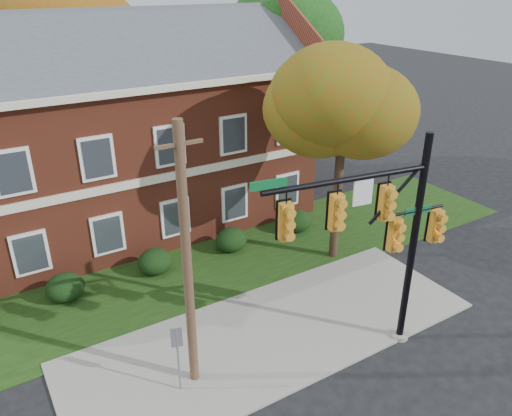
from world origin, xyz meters
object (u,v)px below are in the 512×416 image
hedge_left (65,287)px  traffic_signal (381,227)px  tree_right_rear (300,34)px  tree_far_rear (78,19)px  tree_near_right (351,102)px  hedge_far_right (296,221)px  apartment_building (103,123)px  hedge_right (231,240)px  sign_post (177,349)px  hedge_center (155,262)px  utility_pole (187,264)px

hedge_left → traffic_signal: size_ratio=0.20×
tree_right_rear → traffic_signal: size_ratio=1.51×
hedge_left → tree_far_rear: bearing=69.7°
tree_far_rear → traffic_signal: tree_far_rear is taller
hedge_left → tree_near_right: tree_near_right is taller
traffic_signal → hedge_far_right: bearing=79.4°
hedge_left → tree_right_rear: size_ratio=0.13×
apartment_building → hedge_far_right: 9.82m
hedge_right → sign_post: size_ratio=0.62×
hedge_right → tree_right_rear: size_ratio=0.13×
tree_far_rear → sign_post: 21.05m
tree_right_rear → traffic_signal: tree_right_rear is taller
apartment_building → tree_right_rear: 11.77m
sign_post → traffic_signal: bearing=2.1°
hedge_right → hedge_far_right: bearing=0.0°
apartment_building → traffic_signal: apartment_building is taller
hedge_left → tree_right_rear: (14.81, 6.11, 7.60)m
tree_near_right → traffic_signal: (-3.02, -5.00, -2.29)m
hedge_left → apartment_building: bearing=56.3°
apartment_building → tree_near_right: 10.97m
hedge_center → utility_pole: utility_pole is taller
tree_near_right → apartment_building: bearing=131.8°
tree_far_rear → utility_pole: 20.05m
utility_pole → apartment_building: bearing=84.6°
hedge_center → hedge_right: 3.50m
hedge_far_right → tree_right_rear: tree_right_rear is taller
tree_right_rear → utility_pole: (-12.50, -12.32, -4.09)m
hedge_left → sign_post: size_ratio=0.62×
hedge_left → hedge_far_right: bearing=0.0°
utility_pole → sign_post: size_ratio=3.51×
hedge_center → sign_post: bearing=-105.0°
apartment_building → hedge_center: apartment_building is taller
hedge_center → tree_far_rear: (1.34, 13.09, 8.32)m
sign_post → tree_right_rear: bearing=59.5°
hedge_right → sign_post: (-5.22, -6.41, 1.01)m
apartment_building → tree_near_right: bearing=-48.2°
hedge_center → traffic_signal: bearing=-61.8°
tree_near_right → sign_post: (-8.95, -3.57, -5.13)m
sign_post → apartment_building: bearing=97.2°
hedge_center → sign_post: sign_post is taller
tree_near_right → utility_pole: bearing=-158.2°
hedge_center → traffic_signal: traffic_signal is taller
utility_pole → hedge_center: bearing=79.7°
apartment_building → hedge_right: bearing=-56.3°
hedge_center → tree_near_right: bearing=-21.4°
hedge_far_right → hedge_center: bearing=180.0°
hedge_center → traffic_signal: (4.20, -7.83, 3.85)m
hedge_center → tree_right_rear: tree_right_rear is taller
hedge_left → tree_far_rear: tree_far_rear is taller
apartment_building → utility_pole: 11.56m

